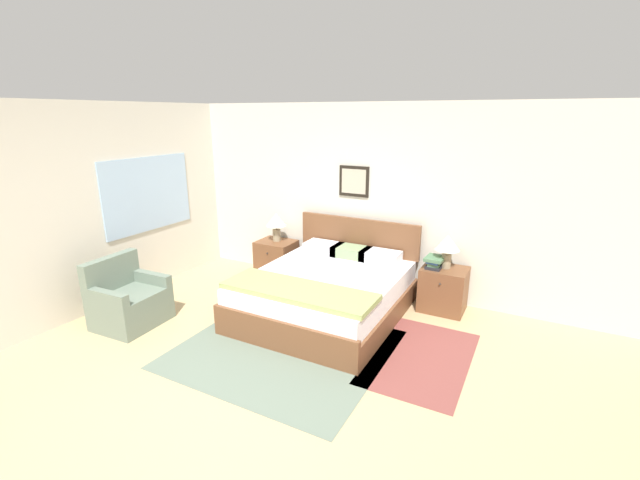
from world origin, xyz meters
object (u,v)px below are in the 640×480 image
(nightstand_by_door, at_px, (443,289))
(armchair, at_px, (128,301))
(table_lamp_by_door, at_px, (447,245))
(table_lamp_near_window, at_px, (276,222))
(nightstand_near_window, at_px, (277,259))
(bed, at_px, (326,292))

(nightstand_by_door, bearing_deg, armchair, -146.67)
(armchair, bearing_deg, table_lamp_by_door, 120.84)
(armchair, bearing_deg, nightstand_by_door, 120.50)
(nightstand_by_door, relative_size, table_lamp_near_window, 1.32)
(nightstand_near_window, xyz_separation_m, table_lamp_near_window, (-0.00, 0.03, 0.59))
(nightstand_near_window, height_order, table_lamp_by_door, table_lamp_by_door)
(table_lamp_by_door, bearing_deg, nightstand_near_window, -179.38)
(nightstand_by_door, distance_m, table_lamp_by_door, 0.59)
(bed, xyz_separation_m, nightstand_near_window, (-1.28, 0.80, -0.01))
(armchair, height_order, nightstand_by_door, armchair)
(nightstand_by_door, xyz_separation_m, table_lamp_by_door, (-0.00, 0.03, 0.59))
(bed, xyz_separation_m, table_lamp_by_door, (1.28, 0.82, 0.58))
(bed, distance_m, nightstand_by_door, 1.51)
(bed, distance_m, table_lamp_near_window, 1.63)
(nightstand_near_window, bearing_deg, table_lamp_by_door, 0.62)
(nightstand_by_door, relative_size, table_lamp_by_door, 1.32)
(nightstand_near_window, bearing_deg, armchair, -108.25)
(armchair, xyz_separation_m, nightstand_near_window, (0.71, 2.14, 0.00))
(bed, bearing_deg, nightstand_by_door, 31.98)
(armchair, xyz_separation_m, table_lamp_by_door, (3.26, 2.17, 0.59))
(nightstand_by_door, height_order, table_lamp_by_door, table_lamp_by_door)
(nightstand_near_window, xyz_separation_m, nightstand_by_door, (2.55, 0.00, 0.00))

